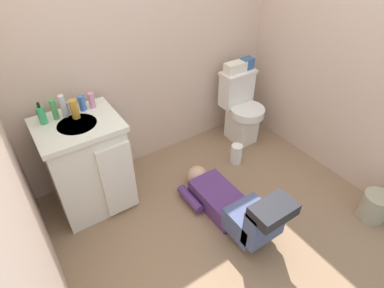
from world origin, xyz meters
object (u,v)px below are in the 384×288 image
soap_dispenser (42,115)px  trash_can (374,207)px  bottle_green (54,109)px  bottle_amber (74,109)px  bottle_blue (82,103)px  faucet (69,108)px  toiletry_bag (247,63)px  toilet (241,108)px  paper_towel_roll (236,154)px  bottle_pink (92,100)px  bottle_clear (63,106)px  vanity_cabinet (88,165)px  tissue_box (235,67)px  person_plumber (233,206)px

soap_dispenser → trash_can: soap_dispenser is taller
bottle_green → bottle_amber: (0.12, -0.07, -0.01)m
bottle_blue → bottle_amber: bearing=-134.9°
bottle_amber → trash_can: (1.80, -1.50, -0.77)m
faucet → trash_can: faucet is taller
trash_can → toiletry_bag: bearing=92.8°
toilet → bottle_green: bottle_green is taller
paper_towel_roll → bottle_blue: bearing=161.0°
toiletry_bag → bottle_amber: size_ratio=0.86×
bottle_green → trash_can: bearing=-39.1°
faucet → bottle_pink: bottle_pink is taller
bottle_blue → toilet: bearing=-4.0°
bottle_clear → faucet: bearing=24.0°
bottle_clear → paper_towel_roll: 1.64m
bottle_clear → trash_can: bearing=-40.0°
vanity_cabinet → bottle_blue: (0.10, 0.15, 0.46)m
bottle_amber → paper_towel_roll: bearing=-14.8°
trash_can → paper_towel_roll: (-0.48, 1.15, -0.02)m
vanity_cabinet → toiletry_bag: 1.79m
toiletry_bag → trash_can: 1.70m
bottle_pink → bottle_green: bearing=-177.6°
soap_dispenser → bottle_pink: 0.37m
toiletry_bag → bottle_green: (-1.84, 0.00, 0.09)m
faucet → tissue_box: 1.60m
toilet → bottle_pink: bottle_pink is taller
toilet → bottle_blue: bearing=176.0°
toiletry_bag → person_plumber: bearing=-133.3°
tissue_box → bottle_clear: bottle_clear is taller
soap_dispenser → bottle_clear: bottle_clear is taller
tissue_box → toiletry_bag: 0.15m
paper_towel_roll → bottle_pink: bearing=159.9°
bottle_clear → trash_can: size_ratio=0.70×
soap_dispenser → bottle_blue: (0.29, 0.02, -0.01)m
bottle_amber → bottle_blue: bearing=45.1°
tissue_box → bottle_green: bottle_green is taller
soap_dispenser → bottle_amber: soap_dispenser is taller
faucet → toilet: bearing=-3.6°
bottle_amber → paper_towel_roll: size_ratio=0.69×
toilet → trash_can: (0.18, -1.47, -0.24)m
bottle_blue → trash_can: size_ratio=0.47×
toiletry_bag → trash_can: bearing=-87.2°
toiletry_bag → bottle_green: 1.85m
toiletry_bag → bottle_clear: bearing=-179.9°
toilet → bottle_amber: size_ratio=5.18×
bottle_amber → bottle_clear: bearing=133.3°
toilet → trash_can: size_ratio=3.03×
paper_towel_roll → vanity_cabinet: bearing=168.3°
toiletry_bag → bottle_blue: size_ratio=1.06×
bottle_blue → bottle_pink: size_ratio=0.99×
bottle_green → bottle_amber: bearing=-28.1°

